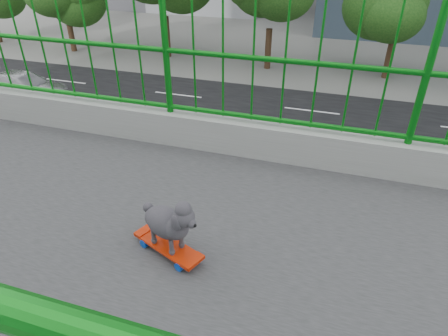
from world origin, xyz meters
TOP-DOWN VIEW (x-y plane):
  - road at (-13.00, 0.00)m, footprint 18.00×90.00m
  - railing at (0.00, 0.00)m, footprint 3.00×24.00m
  - street_trees at (-26.03, 1.06)m, footprint 5.30×60.40m
  - skateboard at (-0.02, 0.59)m, footprint 0.31×0.50m
  - poodle at (-0.02, 0.61)m, footprint 0.27×0.41m
  - car_2 at (-12.40, -5.40)m, footprint 2.31×5.00m
  - car_3 at (-15.60, -16.11)m, footprint 2.23×5.49m
  - car_7 at (-12.40, -5.72)m, footprint 2.11×5.19m

SIDE VIEW (x-z plane):
  - road at x=-13.00m, z-range 0.00..0.02m
  - car_2 at x=-12.40m, z-range 0.00..1.39m
  - car_7 at x=-12.40m, z-range 0.00..1.51m
  - car_3 at x=-15.60m, z-range 0.00..1.59m
  - street_trees at x=-26.03m, z-range 1.09..8.35m
  - skateboard at x=-0.02m, z-range 7.02..7.08m
  - railing at x=0.00m, z-range 6.50..7.92m
  - poodle at x=-0.02m, z-range 7.08..7.44m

